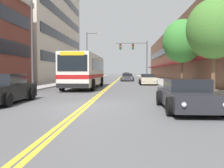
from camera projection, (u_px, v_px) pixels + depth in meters
ground_plane at (117, 80)px, 48.28m from camera, size 240.00×240.00×0.00m
sidewalk_left at (80, 79)px, 48.73m from camera, size 3.82×106.00×0.13m
sidewalk_right at (156, 80)px, 47.83m from camera, size 3.82×106.00×0.13m
centre_line at (117, 80)px, 48.28m from camera, size 0.34×106.00×0.01m
office_tower_left at (33, 19)px, 46.00m from camera, size 12.08×28.58×22.69m
storefront_row_right at (189, 55)px, 47.23m from camera, size 9.10×68.00×9.57m
city_bus at (85, 70)px, 24.18m from camera, size 2.85×11.38×3.11m
car_black_parked_left_near at (2, 90)px, 12.46m from camera, size 2.20×4.61×1.46m
car_silver_parked_left_mid at (93, 77)px, 44.69m from camera, size 2.18×4.17×1.24m
car_charcoal_parked_right_foreground at (187, 95)px, 10.21m from camera, size 2.09×4.75×1.27m
car_champagne_parked_right_mid at (147, 80)px, 30.44m from camera, size 1.99×4.92×1.30m
car_beige_moving_lead at (126, 75)px, 70.46m from camera, size 1.97×4.68×1.36m
car_dark_grey_moving_second at (127, 77)px, 42.31m from camera, size 2.20×4.56×1.27m
car_red_moving_third at (127, 76)px, 52.15m from camera, size 2.00×4.40×1.25m
traffic_signal_mast at (136, 53)px, 41.92m from camera, size 5.33×0.38×6.73m
street_lamp_left_near at (37, 35)px, 18.78m from camera, size 2.40×0.28×7.25m
street_lamp_left_far at (89, 52)px, 44.52m from camera, size 2.58×0.28×8.56m
street_tree_right_near at (214, 29)px, 14.60m from camera, size 3.20×3.20×5.71m
street_tree_right_mid at (182, 41)px, 23.65m from camera, size 3.74×3.74×6.41m
fire_hydrant at (185, 87)px, 17.35m from camera, size 0.31×0.23×0.75m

